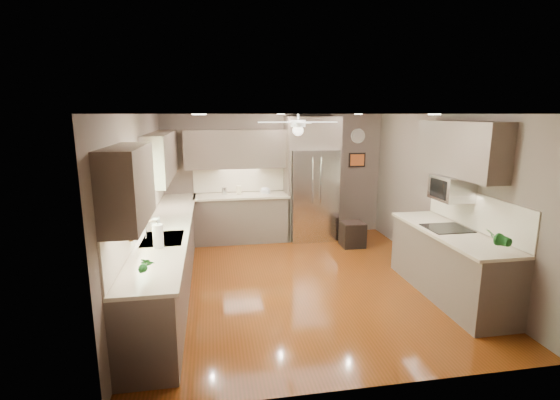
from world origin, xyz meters
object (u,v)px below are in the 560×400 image
object	(u,v)px
canister_b	(224,191)
soap_bottle	(156,221)
stool	(352,234)
canister_c	(239,190)
microwave	(452,188)
potted_plant_right	(497,238)
paper_towel	(158,236)
refrigerator	(312,181)
potted_plant_left	(146,265)
bowl	(265,192)

from	to	relation	value
canister_b	soap_bottle	size ratio (longest dim) A/B	0.73
soap_bottle	stool	xyz separation A→B (m)	(3.42, 1.50, -0.80)
canister_c	soap_bottle	bearing A→B (deg)	-119.94
canister_c	microwave	size ratio (longest dim) A/B	0.29
microwave	stool	distance (m)	2.48
potted_plant_right	paper_towel	size ratio (longest dim) A/B	1.09
potted_plant_right	refrigerator	distance (m)	4.04
canister_c	refrigerator	bearing A→B (deg)	-3.84
refrigerator	stool	bearing A→B (deg)	-46.26
potted_plant_right	paper_towel	distance (m)	3.93
refrigerator	canister_b	bearing A→B (deg)	176.80
soap_bottle	refrigerator	size ratio (longest dim) A/B	0.08
potted_plant_left	paper_towel	world-z (taller)	paper_towel
canister_c	microwave	xyz separation A→B (m)	(2.79, -2.81, 0.45)
canister_b	bowl	bearing A→B (deg)	-1.49
canister_c	stool	distance (m)	2.38
bowl	potted_plant_right	bearing A→B (deg)	-61.46
potted_plant_left	microwave	distance (m)	4.18
bowl	stool	xyz separation A→B (m)	(1.58, -0.75, -0.73)
refrigerator	paper_towel	xyz separation A→B (m)	(-2.64, -3.02, -0.11)
paper_towel	canister_c	bearing A→B (deg)	69.41
soap_bottle	stool	distance (m)	3.82
soap_bottle	microwave	world-z (taller)	microwave
potted_plant_left	stool	distance (m)	4.73
refrigerator	stool	size ratio (longest dim) A/B	4.99
bowl	canister_c	bearing A→B (deg)	177.64
soap_bottle	bowl	size ratio (longest dim) A/B	1.04
potted_plant_right	bowl	distance (m)	4.48
potted_plant_right	refrigerator	xyz separation A→B (m)	(-1.20, 3.85, 0.08)
canister_b	stool	world-z (taller)	canister_b
stool	refrigerator	bearing A→B (deg)	133.74
refrigerator	paper_towel	distance (m)	4.01
potted_plant_right	bowl	xyz separation A→B (m)	(-2.14, 3.93, -0.14)
canister_b	soap_bottle	xyz separation A→B (m)	(-1.02, -2.27, 0.03)
canister_b	stool	size ratio (longest dim) A/B	0.31
microwave	potted_plant_right	bearing A→B (deg)	-96.23
bowl	stool	world-z (taller)	bowl
canister_b	refrigerator	bearing A→B (deg)	-3.20
potted_plant_left	refrigerator	distance (m)	4.77
potted_plant_left	stool	world-z (taller)	potted_plant_left
potted_plant_left	refrigerator	xyz separation A→B (m)	(2.64, 3.97, 0.11)
paper_towel	canister_b	bearing A→B (deg)	74.13
paper_towel	potted_plant_left	bearing A→B (deg)	-90.41
stool	bowl	bearing A→B (deg)	154.62
canister_b	stool	xyz separation A→B (m)	(2.39, -0.77, -0.77)
canister_b	canister_c	world-z (taller)	canister_c
bowl	stool	distance (m)	1.89
soap_bottle	stool	bearing A→B (deg)	23.75
soap_bottle	bowl	xyz separation A→B (m)	(1.84, 2.25, -0.08)
canister_b	refrigerator	distance (m)	1.76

